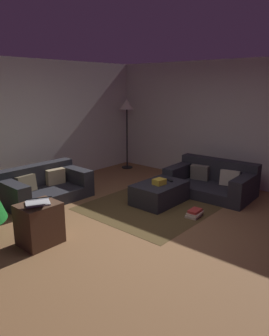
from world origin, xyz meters
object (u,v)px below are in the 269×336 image
(couch_right, at_px, (212,181))
(side_table, at_px, (39,224))
(corner_lamp, at_px, (127,110))
(ottoman, at_px, (159,193))
(book_stack, at_px, (194,213))
(gift_box, at_px, (159,182))
(laptop, at_px, (38,202))
(tv_remote, at_px, (170,180))
(couch_left, at_px, (43,187))

(couch_right, distance_m, side_table, 3.49)
(couch_right, height_order, corner_lamp, corner_lamp)
(couch_right, relative_size, side_table, 2.88)
(ottoman, height_order, side_table, side_table)
(couch_right, distance_m, book_stack, 1.31)
(couch_right, xyz_separation_m, gift_box, (-1.17, 0.44, 0.17))
(book_stack, bearing_deg, laptop, 154.29)
(ottoman, bearing_deg, tv_remote, -13.50)
(couch_right, xyz_separation_m, side_table, (-3.41, 0.76, 0.04))
(couch_left, bearing_deg, book_stack, 115.34)
(couch_left, height_order, book_stack, couch_left)
(couch_left, bearing_deg, side_table, 56.48)
(couch_left, distance_m, ottoman, 2.17)
(couch_left, height_order, tv_remote, couch_left)
(side_table, xyz_separation_m, corner_lamp, (3.77, 1.86, 1.20))
(ottoman, relative_size, gift_box, 4.78)
(couch_left, bearing_deg, gift_box, 125.78)
(ottoman, bearing_deg, couch_right, -23.30)
(couch_left, height_order, side_table, couch_left)
(side_table, distance_m, book_stack, 2.43)
(gift_box, distance_m, side_table, 2.26)
(couch_left, xyz_separation_m, corner_lamp, (2.76, 0.41, 1.24))
(ottoman, distance_m, gift_box, 0.25)
(ottoman, relative_size, side_table, 1.74)
(couch_left, distance_m, tv_remote, 2.36)
(ottoman, distance_m, side_table, 2.32)
(ottoman, bearing_deg, book_stack, -100.04)
(tv_remote, distance_m, corner_lamp, 2.76)
(ottoman, xyz_separation_m, laptop, (-2.33, 0.23, 0.44))
(gift_box, xyz_separation_m, side_table, (-2.24, 0.32, -0.14))
(couch_left, xyz_separation_m, gift_box, (1.23, -1.78, 0.17))
(laptop, relative_size, book_stack, 1.55)
(couch_left, bearing_deg, corner_lamp, -170.40)
(gift_box, relative_size, laptop, 0.43)
(book_stack, bearing_deg, ottoman, 79.96)
(ottoman, relative_size, tv_remote, 6.17)
(gift_box, relative_size, book_stack, 0.66)
(side_table, height_order, book_stack, side_table)
(ottoman, bearing_deg, gift_box, -149.18)
(gift_box, relative_size, side_table, 0.36)
(couch_right, bearing_deg, ottoman, 64.33)
(side_table, relative_size, book_stack, 1.82)
(tv_remote, bearing_deg, laptop, -160.19)
(laptop, xyz_separation_m, corner_lamp, (3.80, 1.92, 0.87))
(ottoman, xyz_separation_m, side_table, (-2.30, 0.28, 0.10))
(laptop, bearing_deg, side_table, 63.56)
(couch_left, xyz_separation_m, couch_right, (2.39, -2.22, 0.00))
(book_stack, height_order, corner_lamp, corner_lamp)
(couch_left, relative_size, book_stack, 5.06)
(ottoman, bearing_deg, couch_left, 126.58)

